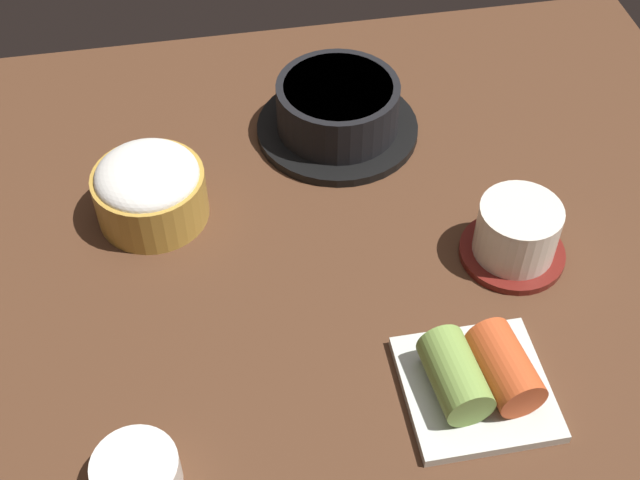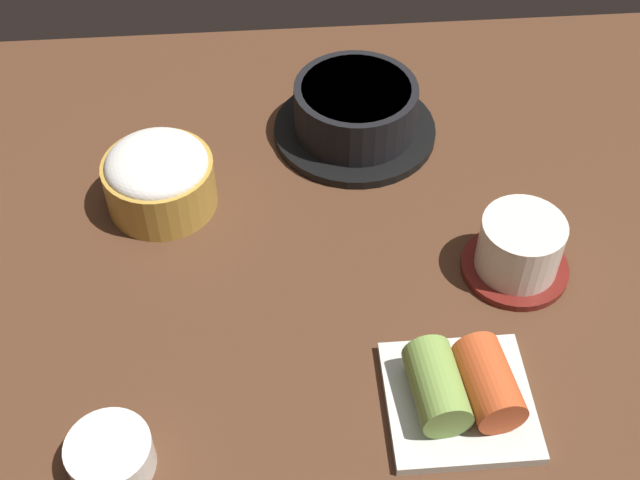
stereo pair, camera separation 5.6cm
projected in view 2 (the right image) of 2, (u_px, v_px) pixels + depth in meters
dining_table at (299, 253)px, 86.64cm from camera, size 100.00×76.00×2.00cm
stone_pot at (355, 112)px, 95.09cm from camera, size 18.24×18.24×6.57cm
rice_bowl at (159, 176)px, 87.27cm from camera, size 11.35×11.35×7.45cm
tea_cup_with_saucer at (519, 249)px, 81.50cm from camera, size 10.42×10.42×6.49cm
kimchi_plate at (461, 390)px, 72.07cm from camera, size 12.44×12.44×5.28cm
side_bowl_near at (110, 455)px, 68.59cm from camera, size 6.97×6.97×3.21cm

